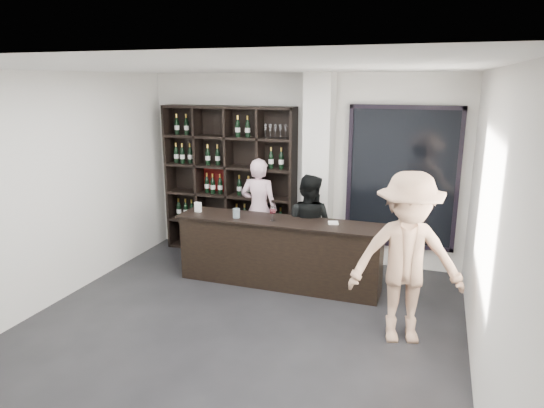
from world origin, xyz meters
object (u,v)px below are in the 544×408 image
at_px(tasting_counter, 279,252).
at_px(taster_pink, 259,209).
at_px(wine_shelf, 229,181).
at_px(customer, 407,259).
at_px(taster_black, 308,227).

bearing_deg(tasting_counter, taster_pink, 125.66).
height_order(wine_shelf, taster_pink, wine_shelf).
xyz_separation_m(tasting_counter, customer, (1.75, -0.98, 0.47)).
bearing_deg(taster_black, tasting_counter, 61.74).
distance_m(wine_shelf, customer, 3.58).
bearing_deg(customer, taster_black, 121.45).
xyz_separation_m(wine_shelf, taster_black, (1.50, -0.63, -0.44)).
bearing_deg(taster_pink, wine_shelf, -18.19).
relative_size(wine_shelf, taster_black, 1.58).
relative_size(tasting_counter, taster_pink, 1.77).
xyz_separation_m(tasting_counter, taster_black, (0.30, 0.41, 0.28)).
xyz_separation_m(taster_pink, taster_black, (0.92, -0.47, -0.06)).
relative_size(taster_black, customer, 0.80).
bearing_deg(taster_black, taster_pink, -19.12).
relative_size(wine_shelf, taster_pink, 1.48).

